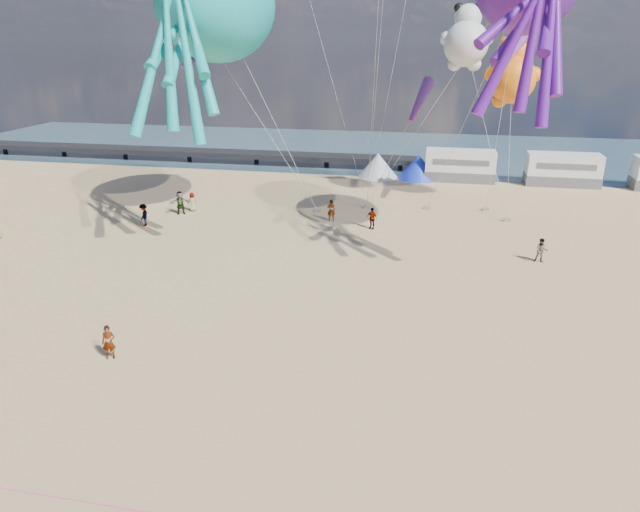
{
  "coord_description": "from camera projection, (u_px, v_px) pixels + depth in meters",
  "views": [
    {
      "loc": [
        3.44,
        -16.7,
        13.02
      ],
      "look_at": [
        -1.11,
        6.0,
        4.2
      ],
      "focal_mm": 32.0,
      "sensor_mm": 36.0,
      "label": 1
    }
  ],
  "objects": [
    {
      "name": "sandbag_e",
      "position": [
        367.0,
        207.0,
        46.93
      ],
      "size": [
        0.5,
        0.35,
        0.22
      ],
      "primitive_type": "cube",
      "color": "gray",
      "rests_on": "ground"
    },
    {
      "name": "sandbag_d",
      "position": [
        486.0,
        209.0,
        46.27
      ],
      "size": [
        0.5,
        0.35,
        0.22
      ],
      "primitive_type": "cube",
      "color": "gray",
      "rests_on": "ground"
    },
    {
      "name": "sandbag_b",
      "position": [
        427.0,
        208.0,
        46.65
      ],
      "size": [
        0.5,
        0.35,
        0.22
      ],
      "primitive_type": "cube",
      "color": "gray",
      "rests_on": "ground"
    },
    {
      "name": "tent_white",
      "position": [
        378.0,
        165.0,
        57.16
      ],
      "size": [
        4.0,
        4.0,
        2.4
      ],
      "primitive_type": "cone",
      "color": "white",
      "rests_on": "ground"
    },
    {
      "name": "beachgoer_2",
      "position": [
        144.0,
        215.0,
        42.22
      ],
      "size": [
        0.74,
        0.89,
        1.67
      ],
      "primitive_type": "imported",
      "rotation": [
        0.0,
        0.0,
        4.85
      ],
      "color": "#7F6659",
      "rests_on": "ground"
    },
    {
      "name": "beachgoer_4",
      "position": [
        180.0,
        203.0,
        45.03
      ],
      "size": [
        1.18,
        0.91,
        1.86
      ],
      "primitive_type": "imported",
      "rotation": [
        0.0,
        0.0,
        0.48
      ],
      "color": "#7F6659",
      "rests_on": "ground"
    },
    {
      "name": "kite_teddy_orange",
      "position": [
        512.0,
        79.0,
        43.79
      ],
      "size": [
        5.71,
        5.58,
        6.19
      ],
      "primitive_type": null,
      "rotation": [
        0.0,
        0.0,
        -0.43
      ],
      "color": "orange"
    },
    {
      "name": "windsock_right",
      "position": [
        420.0,
        101.0,
        39.48
      ],
      "size": [
        1.97,
        4.97,
        4.9
      ],
      "primitive_type": null,
      "rotation": [
        0.0,
        0.0,
        -0.23
      ],
      "color": "red"
    },
    {
      "name": "beachgoer_5",
      "position": [
        331.0,
        210.0,
        43.36
      ],
      "size": [
        1.62,
        0.73,
        1.68
      ],
      "primitive_type": "imported",
      "rotation": [
        0.0,
        0.0,
        3.3
      ],
      "color": "#7F6659",
      "rests_on": "ground"
    },
    {
      "name": "ground",
      "position": [
        318.0,
        425.0,
        20.57
      ],
      "size": [
        120.0,
        120.0,
        0.0
      ],
      "primitive_type": "plane",
      "color": "#D6B27B",
      "rests_on": "ground"
    },
    {
      "name": "windsock_left",
      "position": [
        214.0,
        48.0,
        43.37
      ],
      "size": [
        3.75,
        7.1,
        7.23
      ],
      "primitive_type": null,
      "rotation": [
        0.0,
        0.0,
        -0.39
      ],
      "color": "red"
    },
    {
      "name": "tent_blue",
      "position": [
        418.0,
        167.0,
        56.43
      ],
      "size": [
        4.0,
        4.0,
        2.4
      ],
      "primitive_type": "cone",
      "color": "#1933CC",
      "rests_on": "ground"
    },
    {
      "name": "motorhome_1",
      "position": [
        563.0,
        170.0,
        53.84
      ],
      "size": [
        6.6,
        2.5,
        3.0
      ],
      "primitive_type": "cube",
      "color": "silver",
      "rests_on": "ground"
    },
    {
      "name": "sandbag_a",
      "position": [
        317.0,
        211.0,
        45.84
      ],
      "size": [
        0.5,
        0.35,
        0.22
      ],
      "primitive_type": "cube",
      "color": "gray",
      "rests_on": "ground"
    },
    {
      "name": "windsock_mid",
      "position": [
        511.0,
        53.0,
        41.47
      ],
      "size": [
        3.5,
        6.39,
        6.52
      ],
      "primitive_type": null,
      "rotation": [
        0.0,
        0.0,
        -0.41
      ],
      "color": "red"
    },
    {
      "name": "kite_octopus_teal",
      "position": [
        217.0,
        4.0,
        38.56
      ],
      "size": [
        8.68,
        13.45,
        14.22
      ],
      "primitive_type": null,
      "rotation": [
        0.0,
        0.0,
        0.29
      ],
      "color": "#18A2A4"
    },
    {
      "name": "beachgoer_1",
      "position": [
        541.0,
        251.0,
        35.26
      ],
      "size": [
        0.82,
        0.59,
        1.56
      ],
      "primitive_type": "imported",
      "rotation": [
        0.0,
        0.0,
        6.16
      ],
      "color": "#7F6659",
      "rests_on": "ground"
    },
    {
      "name": "standing_person",
      "position": [
        109.0,
        342.0,
        24.59
      ],
      "size": [
        0.66,
        0.55,
        1.56
      ],
      "primitive_type": "imported",
      "rotation": [
        0.0,
        0.0,
        0.35
      ],
      "color": "tan",
      "rests_on": "ground"
    },
    {
      "name": "water",
      "position": [
        406.0,
        151.0,
        70.96
      ],
      "size": [
        120.0,
        120.0,
        0.0
      ],
      "primitive_type": "plane",
      "color": "#324F60",
      "rests_on": "ground"
    },
    {
      "name": "sandbag_c",
      "position": [
        507.0,
        220.0,
        43.48
      ],
      "size": [
        0.5,
        0.35,
        0.22
      ],
      "primitive_type": "cube",
      "color": "gray",
      "rests_on": "ground"
    },
    {
      "name": "kite_panda",
      "position": [
        466.0,
        44.0,
        43.06
      ],
      "size": [
        4.18,
        3.94,
        5.77
      ],
      "primitive_type": null,
      "rotation": [
        0.0,
        0.0,
        -0.02
      ],
      "color": "silver"
    },
    {
      "name": "beachgoer_3",
      "position": [
        372.0,
        218.0,
        41.57
      ],
      "size": [
        1.19,
        1.02,
        1.6
      ],
      "primitive_type": "imported",
      "rotation": [
        0.0,
        0.0,
        5.79
      ],
      "color": "#7F6659",
      "rests_on": "ground"
    },
    {
      "name": "motorhome_0",
      "position": [
        460.0,
        165.0,
        55.58
      ],
      "size": [
        6.6,
        2.5,
        3.0
      ],
      "primitive_type": "cube",
      "color": "silver",
      "rests_on": "ground"
    },
    {
      "name": "pier",
      "position": [
        156.0,
        151.0,
        65.67
      ],
      "size": [
        60.0,
        3.0,
        0.5
      ],
      "primitive_type": "cube",
      "color": "black",
      "rests_on": "ground"
    },
    {
      "name": "beachgoer_0",
      "position": [
        192.0,
        202.0,
        45.88
      ],
      "size": [
        0.65,
        0.66,
        1.54
      ],
      "primitive_type": "imported",
      "rotation": [
        0.0,
        0.0,
        3.96
      ],
      "color": "#7F6659",
      "rests_on": "ground"
    }
  ]
}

